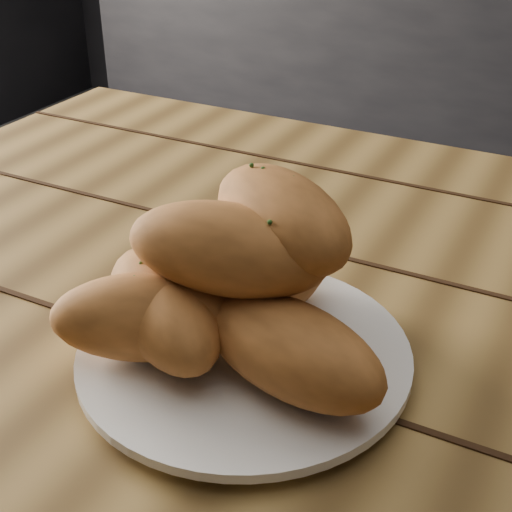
{
  "coord_description": "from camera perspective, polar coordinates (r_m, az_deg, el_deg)",
  "views": [
    {
      "loc": [
        0.45,
        -0.87,
        1.11
      ],
      "look_at": [
        0.24,
        -0.46,
        0.84
      ],
      "focal_mm": 50.0,
      "sensor_mm": 36.0,
      "label": 1
    }
  ],
  "objects": [
    {
      "name": "plate",
      "position": [
        0.56,
        -0.94,
        -8.01
      ],
      "size": [
        0.26,
        0.26,
        0.02
      ],
      "color": "white",
      "rests_on": "table"
    },
    {
      "name": "floor",
      "position": [
        1.48,
        -0.19,
        -18.37
      ],
      "size": [
        4.0,
        4.0,
        0.0
      ],
      "primitive_type": "plane",
      "color": "#38383A",
      "rests_on": "ground"
    },
    {
      "name": "table",
      "position": [
        0.67,
        14.7,
        -14.25
      ],
      "size": [
        1.44,
        0.9,
        0.75
      ],
      "color": "olive",
      "rests_on": "ground"
    },
    {
      "name": "bread_rolls",
      "position": [
        0.53,
        -2.14,
        -2.46
      ],
      "size": [
        0.28,
        0.24,
        0.14
      ],
      "color": "#CA7938",
      "rests_on": "plate"
    },
    {
      "name": "counter",
      "position": [
        2.69,
        17.35,
        14.64
      ],
      "size": [
        2.8,
        0.6,
        0.9
      ],
      "primitive_type": "cube",
      "color": "black",
      "rests_on": "ground"
    }
  ]
}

